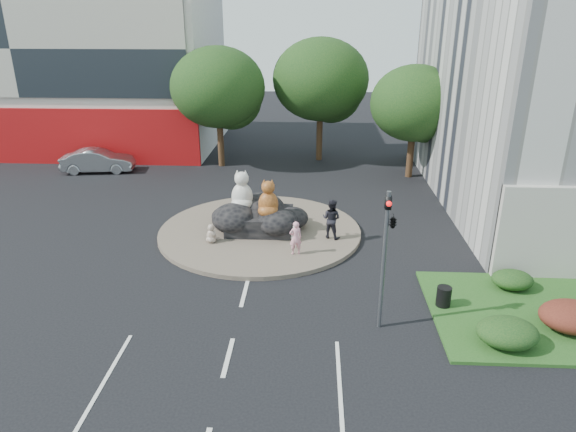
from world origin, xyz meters
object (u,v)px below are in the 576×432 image
cat_tabby (268,198)px  pedestrian_dark (331,219)px  kitten_calico (211,233)px  pedestrian_pink (296,238)px  parked_car (98,161)px  litter_bin (444,296)px  kitten_white (296,232)px  cat_white (242,190)px

cat_tabby → pedestrian_dark: 3.17m
kitten_calico → pedestrian_pink: (3.99, -1.09, 0.32)m
pedestrian_dark → parked_car: size_ratio=0.40×
pedestrian_dark → litter_bin: (4.00, -5.83, -0.66)m
kitten_white → litter_bin: size_ratio=1.12×
cat_tabby → pedestrian_pink: bearing=-59.5°
pedestrian_pink → pedestrian_dark: size_ratio=0.81×
kitten_calico → pedestrian_pink: size_ratio=0.59×
cat_white → pedestrian_pink: bearing=-42.5°
kitten_calico → pedestrian_dark: (5.61, 0.80, 0.50)m
parked_car → litter_bin: (19.70, -16.66, -0.29)m
pedestrian_pink → litter_bin: (5.62, -3.94, -0.48)m
cat_white → pedestrian_dark: bearing=-9.6°
cat_tabby → pedestrian_dark: cat_tabby is taller
cat_white → kitten_calico: 2.76m
parked_car → pedestrian_pink: bearing=-139.9°
pedestrian_dark → litter_bin: 7.10m
pedestrian_pink → parked_car: pedestrian_pink is taller
cat_tabby → pedestrian_dark: bearing=-8.2°
cat_tabby → kitten_white: (1.34, -0.76, -1.41)m
cat_white → pedestrian_pink: (2.76, -3.08, -1.15)m
pedestrian_dark → cat_white: bearing=10.2°
cat_tabby → parked_car: cat_tabby is taller
cat_white → litter_bin: 11.06m
kitten_white → pedestrian_dark: bearing=3.3°
litter_bin → kitten_calico: bearing=152.4°
cat_tabby → parked_car: (-12.68, 10.45, -1.24)m
kitten_calico → pedestrian_pink: bearing=14.4°
pedestrian_dark → parked_car: 19.08m
cat_tabby → pedestrian_dark: size_ratio=0.97×
kitten_white → pedestrian_pink: size_ratio=0.54×
pedestrian_pink → pedestrian_dark: bearing=-147.3°
kitten_white → cat_white: bearing=140.6°
kitten_calico → parked_car: parked_car is taller
pedestrian_pink → pedestrian_dark: 2.50m
cat_tabby → kitten_calico: cat_tabby is taller
pedestrian_pink → cat_white: bearing=-64.7°
cat_white → parked_car: size_ratio=0.43×
cat_white → kitten_white: 3.48m
cat_tabby → kitten_calico: (-2.59, -1.18, -1.37)m
cat_white → pedestrian_pink: 4.29m
kitten_calico → litter_bin: 10.85m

